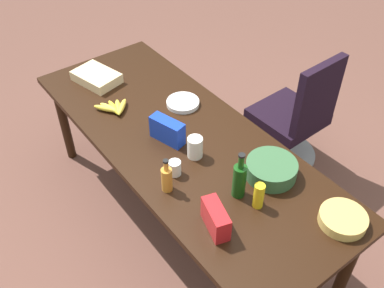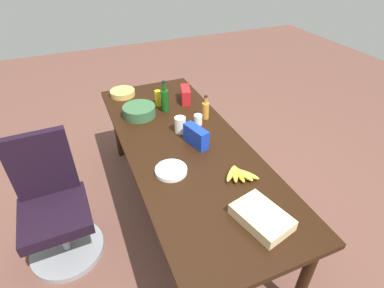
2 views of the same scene
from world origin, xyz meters
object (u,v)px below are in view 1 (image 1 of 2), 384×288
(chip_bag_blue, at_px, (167,130))
(wine_bottle, at_px, (239,180))
(mustard_bottle, at_px, (258,196))
(salad_bowl, at_px, (271,169))
(chip_bag_red, at_px, (216,219))
(dressing_bottle, at_px, (167,178))
(paper_cup, at_px, (175,168))
(sheet_cake, at_px, (97,77))
(office_chair, at_px, (292,125))
(chip_bowl, at_px, (343,219))
(conference_table, at_px, (182,147))
(mayo_jar, at_px, (195,147))
(banana_bunch, at_px, (114,108))
(paper_plate_stack, at_px, (183,103))

(chip_bag_blue, bearing_deg, wine_bottle, -175.20)
(mustard_bottle, height_order, salad_bowl, mustard_bottle)
(chip_bag_red, relative_size, dressing_bottle, 0.93)
(paper_cup, bearing_deg, chip_bag_blue, -26.69)
(chip_bag_blue, distance_m, sheet_cake, 0.84)
(office_chair, bearing_deg, sheet_cake, 51.78)
(salad_bowl, relative_size, chip_bowl, 1.19)
(conference_table, height_order, mayo_jar, mayo_jar)
(conference_table, xyz_separation_m, chip_bag_red, (-0.65, 0.27, 0.14))
(salad_bowl, bearing_deg, sheet_cake, 12.97)
(wine_bottle, bearing_deg, banana_bunch, 9.02)
(mustard_bottle, relative_size, dressing_bottle, 0.70)
(salad_bowl, xyz_separation_m, dressing_bottle, (0.26, 0.52, 0.04))
(paper_cup, relative_size, wine_bottle, 0.31)
(wine_bottle, bearing_deg, salad_bowl, -90.94)
(salad_bowl, bearing_deg, paper_plate_stack, 0.10)
(mayo_jar, distance_m, wine_bottle, 0.38)
(wine_bottle, bearing_deg, office_chair, -63.87)
(conference_table, relative_size, chip_bag_red, 11.75)
(paper_cup, bearing_deg, salad_bowl, -128.34)
(sheet_cake, distance_m, paper_cup, 1.10)
(office_chair, relative_size, paper_cup, 11.10)
(conference_table, distance_m, chip_bag_blue, 0.17)
(paper_plate_stack, relative_size, wine_bottle, 0.76)
(conference_table, height_order, chip_bag_blue, chip_bag_blue)
(chip_bag_blue, bearing_deg, salad_bowl, -154.13)
(chip_bag_blue, distance_m, wine_bottle, 0.59)
(paper_cup, xyz_separation_m, chip_bowl, (-0.79, -0.47, -0.02))
(conference_table, height_order, dressing_bottle, dressing_bottle)
(office_chair, distance_m, chip_bag_red, 1.50)
(banana_bunch, distance_m, dressing_bottle, 0.80)
(mustard_bottle, bearing_deg, chip_bag_red, 85.25)
(chip_bowl, bearing_deg, chip_bag_red, 55.72)
(paper_cup, bearing_deg, mayo_jar, -74.58)
(conference_table, bearing_deg, paper_plate_stack, -37.55)
(conference_table, relative_size, paper_plate_stack, 10.68)
(office_chair, relative_size, dressing_bottle, 4.64)
(chip_bag_blue, height_order, dressing_bottle, dressing_bottle)
(mayo_jar, bearing_deg, office_chair, -82.36)
(mustard_bottle, height_order, dressing_bottle, dressing_bottle)
(sheet_cake, xyz_separation_m, chip_bowl, (-1.88, -0.38, -0.01))
(chip_bowl, height_order, wine_bottle, wine_bottle)
(dressing_bottle, bearing_deg, salad_bowl, -116.74)
(office_chair, xyz_separation_m, salad_bowl, (-0.52, 0.82, 0.43))
(chip_bag_red, height_order, chip_bowl, chip_bag_red)
(office_chair, relative_size, chip_bag_blue, 4.54)
(chip_bag_red, bearing_deg, mayo_jar, -26.42)
(sheet_cake, distance_m, wine_bottle, 1.43)
(chip_bowl, relative_size, wine_bottle, 0.83)
(mustard_bottle, height_order, sheet_cake, mustard_bottle)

